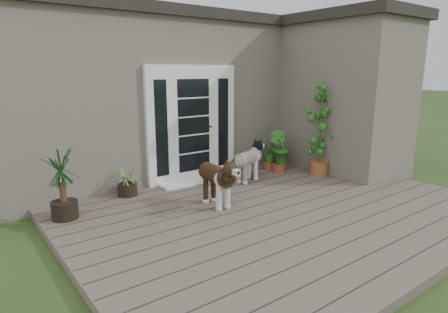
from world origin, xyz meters
TOP-DOWN VIEW (x-y plane):
  - deck at (0.00, 0.40)m, footprint 6.20×4.60m
  - house_main at (0.00, 4.65)m, footprint 7.40×4.00m
  - roof_main at (0.00, 4.65)m, footprint 7.60×4.20m
  - house_wing at (2.90, 1.50)m, footprint 1.60×2.40m
  - roof_wing at (2.90, 1.50)m, footprint 1.80×2.60m
  - door_unit at (-0.20, 2.60)m, footprint 1.90×0.14m
  - door_step at (-0.20, 2.40)m, footprint 1.60×0.40m
  - brindle_dog at (-0.73, 1.10)m, footprint 0.44×0.90m
  - white_dog at (0.52, 1.83)m, footprint 0.86×0.56m
  - spider_plant at (-1.63, 2.40)m, footprint 0.56×0.56m
  - yucca at (-2.75, 1.97)m, footprint 0.85×0.85m
  - herb_a at (1.48, 2.24)m, footprint 0.61×0.61m
  - herb_b at (1.50, 1.99)m, footprint 0.55×0.55m
  - herb_c at (1.78, 2.26)m, footprint 0.46×0.46m
  - sapling at (1.97, 1.34)m, footprint 0.71×0.71m
  - clog_left at (-0.06, 2.23)m, footprint 0.16×0.28m
  - clog_right at (0.73, 1.92)m, footprint 0.26×0.30m

SIDE VIEW (x-z plane):
  - deck at x=0.00m, z-range 0.00..0.12m
  - door_step at x=-0.20m, z-range 0.12..0.17m
  - clog_left at x=-0.06m, z-range 0.12..0.20m
  - clog_right at x=0.73m, z-range 0.12..0.20m
  - herb_c at x=1.78m, z-range 0.12..0.66m
  - herb_a at x=1.48m, z-range 0.12..0.67m
  - spider_plant at x=-1.63m, z-range 0.12..0.68m
  - herb_b at x=1.50m, z-range 0.12..0.76m
  - white_dog at x=0.52m, z-range 0.12..0.78m
  - brindle_dog at x=-0.73m, z-range 0.12..0.85m
  - yucca at x=-2.75m, z-range 0.12..1.12m
  - sapling at x=1.97m, z-range 0.12..2.02m
  - door_unit at x=-0.20m, z-range 0.12..2.27m
  - house_main at x=0.00m, z-range 0.00..3.10m
  - house_wing at x=2.90m, z-range 0.00..3.10m
  - roof_main at x=0.00m, z-range 3.10..3.30m
  - roof_wing at x=2.90m, z-range 3.10..3.30m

